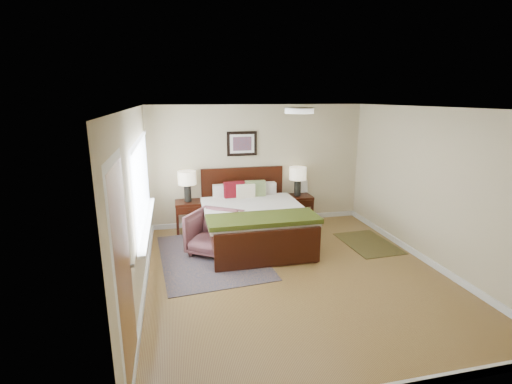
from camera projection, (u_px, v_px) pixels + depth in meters
floor at (295, 273)px, 5.73m from camera, size 5.00×5.00×0.00m
back_wall at (258, 165)px, 7.78m from camera, size 4.50×0.04×2.50m
front_wall at (395, 271)px, 3.06m from camera, size 4.50×0.04×2.50m
left_wall at (137, 205)px, 4.94m from camera, size 0.04×5.00×2.50m
right_wall at (431, 187)px, 5.90m from camera, size 0.04×5.00×2.50m
ceiling at (299, 108)px, 5.11m from camera, size 4.50×5.00×0.02m
window at (144, 184)px, 5.58m from camera, size 0.11×2.72×1.32m
door at (124, 277)px, 3.34m from camera, size 0.06×1.00×2.18m
ceil_fixture at (299, 110)px, 5.12m from camera, size 0.44×0.44×0.08m
bed at (253, 214)px, 6.84m from camera, size 1.84×2.24×1.21m
wall_art at (242, 144)px, 7.56m from camera, size 0.62×0.05×0.50m
nightstand_left at (188, 208)px, 7.42m from camera, size 0.52×0.47×0.62m
nightstand_right at (297, 206)px, 7.95m from camera, size 0.61×0.46×0.60m
lamp_left at (187, 180)px, 7.30m from camera, size 0.35×0.35×0.61m
lamp_right at (298, 176)px, 7.79m from camera, size 0.35×0.35×0.61m
armchair at (215, 233)px, 6.40m from camera, size 1.11×1.12×0.74m
rug_persian at (212, 256)px, 6.33m from camera, size 1.86×2.49×0.01m
rug_navy at (368, 243)px, 6.89m from camera, size 0.87×1.27×0.01m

